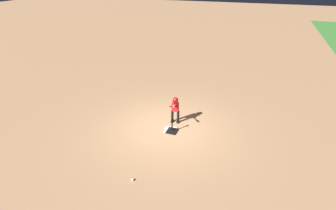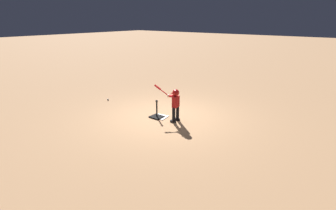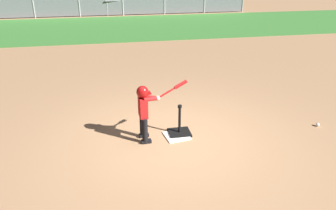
{
  "view_description": "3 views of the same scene",
  "coord_description": "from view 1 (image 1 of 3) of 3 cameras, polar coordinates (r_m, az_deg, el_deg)",
  "views": [
    {
      "loc": [
        7.89,
        2.86,
        5.33
      ],
      "look_at": [
        -0.34,
        -0.09,
        0.82
      ],
      "focal_mm": 28.0,
      "sensor_mm": 36.0,
      "label": 1
    },
    {
      "loc": [
        -5.22,
        6.44,
        3.18
      ],
      "look_at": [
        -0.44,
        0.37,
        0.59
      ],
      "focal_mm": 28.0,
      "sensor_mm": 36.0,
      "label": 2
    },
    {
      "loc": [
        -1.12,
        -5.15,
        3.08
      ],
      "look_at": [
        -0.07,
        0.37,
        0.56
      ],
      "focal_mm": 35.0,
      "sensor_mm": 36.0,
      "label": 3
    }
  ],
  "objects": [
    {
      "name": "batting_tee",
      "position": [
        9.73,
        0.89,
        -5.34
      ],
      "size": [
        0.42,
        0.38,
        0.6
      ],
      "color": "black",
      "rests_on": "ground_plane"
    },
    {
      "name": "batter_child",
      "position": [
        10.0,
        1.56,
        -0.43
      ],
      "size": [
        0.93,
        0.34,
        1.11
      ],
      "color": "black",
      "rests_on": "ground_plane"
    },
    {
      "name": "ground_plane",
      "position": [
        9.94,
        -0.2,
        -5.11
      ],
      "size": [
        90.0,
        90.0,
        0.0
      ],
      "primitive_type": "plane",
      "color": "#AD7F56"
    },
    {
      "name": "home_plate",
      "position": [
        9.85,
        0.52,
        -5.39
      ],
      "size": [
        0.5,
        0.5,
        0.02
      ],
      "primitive_type": "cube",
      "rotation": [
        0.0,
        0.0,
        0.15
      ],
      "color": "white",
      "rests_on": "ground_plane"
    },
    {
      "name": "baseball",
      "position": [
        7.79,
        -7.7,
        -15.78
      ],
      "size": [
        0.07,
        0.07,
        0.07
      ],
      "primitive_type": "sphere",
      "color": "white",
      "rests_on": "ground_plane"
    }
  ]
}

